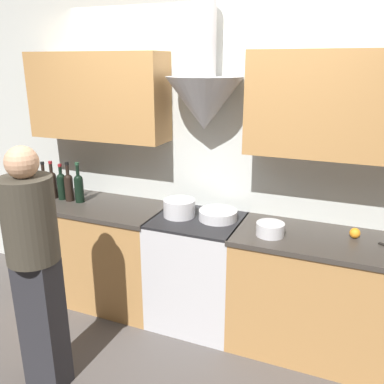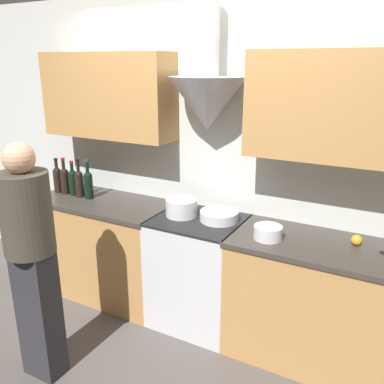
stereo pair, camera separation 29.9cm
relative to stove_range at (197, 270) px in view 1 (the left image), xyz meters
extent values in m
plane|color=#4C4744|center=(0.00, -0.32, -0.46)|extent=(12.00, 12.00, 0.00)
cube|color=silver|center=(0.00, 0.33, 0.84)|extent=(8.40, 0.06, 2.60)
cone|color=silver|center=(0.00, 0.14, 1.32)|extent=(0.58, 0.58, 0.39)
cylinder|color=silver|center=(0.00, 0.14, 1.80)|extent=(0.16, 0.16, 0.58)
cube|color=#B27F47|center=(-0.95, 0.15, 1.34)|extent=(1.21, 0.32, 0.70)
cube|color=#B27F47|center=(0.98, 0.15, 1.34)|extent=(1.29, 0.32, 0.70)
cube|color=#B27F47|center=(-0.95, 0.00, -0.02)|extent=(1.21, 0.60, 0.87)
cube|color=#38332D|center=(-0.95, 0.00, 0.43)|extent=(1.23, 0.62, 0.03)
cube|color=#B27F47|center=(0.98, 0.00, -0.02)|extent=(1.29, 0.60, 0.87)
cube|color=#38332D|center=(0.98, 0.00, 0.43)|extent=(1.31, 0.62, 0.03)
cube|color=silver|center=(0.00, 0.00, -0.01)|extent=(0.68, 0.60, 0.89)
cube|color=black|center=(0.00, -0.30, -0.05)|extent=(0.48, 0.01, 0.40)
cube|color=black|center=(0.00, 0.00, 0.44)|extent=(0.68, 0.60, 0.02)
cube|color=silver|center=(0.00, 0.27, 0.38)|extent=(0.68, 0.06, 0.10)
cylinder|color=black|center=(-1.47, -0.01, 0.55)|extent=(0.08, 0.08, 0.20)
sphere|color=black|center=(-1.47, -0.01, 0.65)|extent=(0.07, 0.07, 0.07)
cylinder|color=black|center=(-1.47, -0.01, 0.71)|extent=(0.03, 0.03, 0.08)
cylinder|color=black|center=(-1.47, -0.01, 0.76)|extent=(0.03, 0.03, 0.02)
cylinder|color=black|center=(-1.38, -0.01, 0.55)|extent=(0.08, 0.08, 0.20)
sphere|color=black|center=(-1.38, -0.01, 0.65)|extent=(0.07, 0.07, 0.07)
cylinder|color=black|center=(-1.38, -0.01, 0.72)|extent=(0.03, 0.03, 0.10)
cylinder|color=maroon|center=(-1.38, -0.01, 0.78)|extent=(0.03, 0.03, 0.02)
cylinder|color=black|center=(-1.28, -0.01, 0.55)|extent=(0.08, 0.08, 0.20)
sphere|color=black|center=(-1.28, -0.01, 0.65)|extent=(0.07, 0.07, 0.07)
cylinder|color=black|center=(-1.28, -0.01, 0.70)|extent=(0.03, 0.03, 0.08)
cylinder|color=maroon|center=(-1.28, -0.01, 0.76)|extent=(0.03, 0.03, 0.02)
cylinder|color=black|center=(-1.20, -0.02, 0.55)|extent=(0.08, 0.08, 0.20)
sphere|color=black|center=(-1.20, -0.02, 0.65)|extent=(0.07, 0.07, 0.07)
cylinder|color=black|center=(-1.20, -0.02, 0.72)|extent=(0.03, 0.03, 0.11)
cylinder|color=black|center=(-1.20, -0.02, 0.79)|extent=(0.03, 0.03, 0.02)
cylinder|color=black|center=(-1.09, -0.01, 0.55)|extent=(0.08, 0.08, 0.20)
sphere|color=black|center=(-1.09, -0.01, 0.65)|extent=(0.08, 0.08, 0.08)
cylinder|color=black|center=(-1.09, -0.01, 0.73)|extent=(0.03, 0.03, 0.11)
cylinder|color=#234C33|center=(-1.09, -0.01, 0.79)|extent=(0.03, 0.03, 0.02)
cylinder|color=silver|center=(-0.15, 0.01, 0.52)|extent=(0.25, 0.25, 0.14)
cylinder|color=silver|center=(0.15, 0.05, 0.49)|extent=(0.30, 0.30, 0.08)
sphere|color=orange|center=(1.14, 0.08, 0.49)|extent=(0.07, 0.07, 0.07)
cylinder|color=silver|center=(0.59, -0.09, 0.50)|extent=(0.20, 0.20, 0.09)
cube|color=#28282D|center=(-0.65, -1.04, 0.00)|extent=(0.27, 0.17, 0.92)
cylinder|color=#3D382D|center=(-0.65, -1.04, 0.73)|extent=(0.31, 0.31, 0.52)
sphere|color=tan|center=(-0.65, -1.04, 1.07)|extent=(0.19, 0.19, 0.19)
camera|label=1|loc=(1.08, -2.73, 1.61)|focal=38.00mm
camera|label=2|loc=(1.35, -2.61, 1.61)|focal=38.00mm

